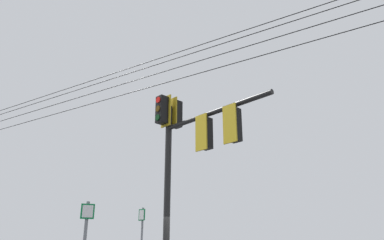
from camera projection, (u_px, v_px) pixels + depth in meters
name	position (u px, v px, depth m)	size (l,w,h in m)	color
signal_mast_assembly	(186.00, 146.00, 10.56)	(2.70, 3.70, 6.31)	black
overhead_wire_span	(139.00, 76.00, 12.79)	(22.44, 19.85, 1.12)	black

